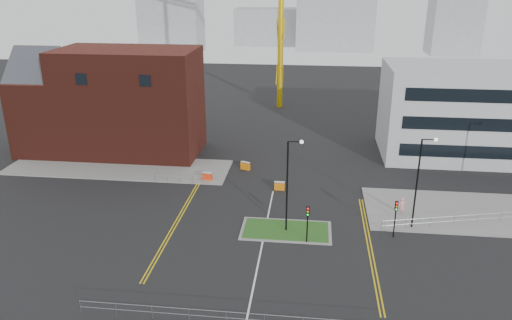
# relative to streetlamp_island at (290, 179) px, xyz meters

# --- Properties ---
(ground) EXTENTS (200.00, 200.00, 0.00)m
(ground) POSITION_rel_streetlamp_island_xyz_m (-2.22, -8.00, -5.41)
(ground) COLOR black
(ground) RESTS_ON ground
(pavement_left) EXTENTS (28.00, 8.00, 0.12)m
(pavement_left) POSITION_rel_streetlamp_island_xyz_m (-22.22, 14.00, -5.35)
(pavement_left) COLOR slate
(pavement_left) RESTS_ON ground
(pavement_right) EXTENTS (24.00, 10.00, 0.12)m
(pavement_right) POSITION_rel_streetlamp_island_xyz_m (19.78, 6.00, -5.35)
(pavement_right) COLOR slate
(pavement_right) RESTS_ON ground
(island_kerb) EXTENTS (8.60, 4.60, 0.08)m
(island_kerb) POSITION_rel_streetlamp_island_xyz_m (-0.22, 0.00, -5.37)
(island_kerb) COLOR slate
(island_kerb) RESTS_ON ground
(grass_island) EXTENTS (8.00, 4.00, 0.12)m
(grass_island) POSITION_rel_streetlamp_island_xyz_m (-0.22, 0.00, -5.35)
(grass_island) COLOR #204717
(grass_island) RESTS_ON ground
(brick_building) EXTENTS (24.20, 10.07, 14.24)m
(brick_building) POSITION_rel_streetlamp_island_xyz_m (-25.19, 20.00, 1.44)
(brick_building) COLOR #471911
(brick_building) RESTS_ON ground
(office_block) EXTENTS (25.00, 12.20, 12.00)m
(office_block) POSITION_rel_streetlamp_island_xyz_m (23.79, 23.97, 0.59)
(office_block) COLOR #A7A8AB
(office_block) RESTS_ON ground
(streetlamp_island) EXTENTS (1.46, 0.36, 9.18)m
(streetlamp_island) POSITION_rel_streetlamp_island_xyz_m (0.00, 0.00, 0.00)
(streetlamp_island) COLOR black
(streetlamp_island) RESTS_ON ground
(streetlamp_right_near) EXTENTS (1.46, 0.36, 9.18)m
(streetlamp_right_near) POSITION_rel_streetlamp_island_xyz_m (12.00, 2.00, 0.00)
(streetlamp_right_near) COLOR black
(streetlamp_right_near) RESTS_ON ground
(traffic_light_island) EXTENTS (0.28, 0.33, 3.65)m
(traffic_light_island) POSITION_rel_streetlamp_island_xyz_m (1.78, -2.02, -2.85)
(traffic_light_island) COLOR black
(traffic_light_island) RESTS_ON ground
(traffic_light_right) EXTENTS (0.28, 0.33, 3.65)m
(traffic_light_right) POSITION_rel_streetlamp_island_xyz_m (9.78, -0.02, -2.85)
(traffic_light_right) COLOR black
(traffic_light_right) RESTS_ON ground
(railing_front) EXTENTS (24.05, 0.05, 1.10)m
(railing_front) POSITION_rel_streetlamp_island_xyz_m (-2.22, -14.00, -4.63)
(railing_front) COLOR gray
(railing_front) RESTS_ON ground
(railing_left) EXTENTS (6.05, 0.05, 1.10)m
(railing_left) POSITION_rel_streetlamp_island_xyz_m (-13.22, 10.00, -4.67)
(railing_left) COLOR gray
(railing_left) RESTS_ON ground
(railing_right) EXTENTS (19.05, 5.05, 1.10)m
(railing_right) POSITION_rel_streetlamp_island_xyz_m (18.28, 3.50, -4.63)
(railing_right) COLOR gray
(railing_right) RESTS_ON ground
(centre_line) EXTENTS (0.15, 30.00, 0.01)m
(centre_line) POSITION_rel_streetlamp_island_xyz_m (-2.22, -6.00, -5.41)
(centre_line) COLOR silver
(centre_line) RESTS_ON ground
(yellow_left_a) EXTENTS (0.12, 24.00, 0.01)m
(yellow_left_a) POSITION_rel_streetlamp_island_xyz_m (-11.22, 2.00, -5.41)
(yellow_left_a) COLOR gold
(yellow_left_a) RESTS_ON ground
(yellow_left_b) EXTENTS (0.12, 24.00, 0.01)m
(yellow_left_b) POSITION_rel_streetlamp_island_xyz_m (-10.92, 2.00, -5.41)
(yellow_left_b) COLOR gold
(yellow_left_b) RESTS_ON ground
(yellow_right_a) EXTENTS (0.12, 20.00, 0.01)m
(yellow_right_a) POSITION_rel_streetlamp_island_xyz_m (7.28, -2.00, -5.41)
(yellow_right_a) COLOR gold
(yellow_right_a) RESTS_ON ground
(yellow_right_b) EXTENTS (0.12, 20.00, 0.01)m
(yellow_right_b) POSITION_rel_streetlamp_island_xyz_m (7.58, -2.00, -5.41)
(yellow_right_b) COLOR gold
(yellow_right_b) RESTS_ON ground
(skyline_a) EXTENTS (18.00, 12.00, 22.00)m
(skyline_a) POSITION_rel_streetlamp_island_xyz_m (-42.22, 112.00, 5.59)
(skyline_a) COLOR gray
(skyline_a) RESTS_ON ground
(skyline_b) EXTENTS (24.00, 12.00, 16.00)m
(skyline_b) POSITION_rel_streetlamp_island_xyz_m (7.78, 122.00, 2.59)
(skyline_b) COLOR gray
(skyline_b) RESTS_ON ground
(skyline_c) EXTENTS (14.00, 12.00, 28.00)m
(skyline_c) POSITION_rel_streetlamp_island_xyz_m (42.78, 117.00, 8.59)
(skyline_c) COLOR gray
(skyline_c) RESTS_ON ground
(skyline_d) EXTENTS (30.00, 12.00, 12.00)m
(skyline_d) POSITION_rel_streetlamp_island_xyz_m (-10.22, 132.00, 0.59)
(skyline_d) COLOR gray
(skyline_d) RESTS_ON ground
(pedestrian) EXTENTS (0.69, 0.47, 1.86)m
(pedestrian) POSITION_rel_streetlamp_island_xyz_m (11.21, 4.77, -4.48)
(pedestrian) COLOR pink
(pedestrian) RESTS_ON ground
(barrier_left) EXTENTS (1.21, 0.51, 0.99)m
(barrier_left) POSITION_rel_streetlamp_island_xyz_m (-10.22, 11.24, -4.87)
(barrier_left) COLOR red
(barrier_left) RESTS_ON ground
(barrier_mid) EXTENTS (1.26, 0.83, 1.01)m
(barrier_mid) POSITION_rel_streetlamp_island_xyz_m (-6.22, 15.26, -4.87)
(barrier_mid) COLOR orange
(barrier_mid) RESTS_ON ground
(barrier_right) EXTENTS (1.16, 0.39, 0.98)m
(barrier_right) POSITION_rel_streetlamp_island_xyz_m (-1.53, 9.52, -4.88)
(barrier_right) COLOR #D36B0B
(barrier_right) RESTS_ON ground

